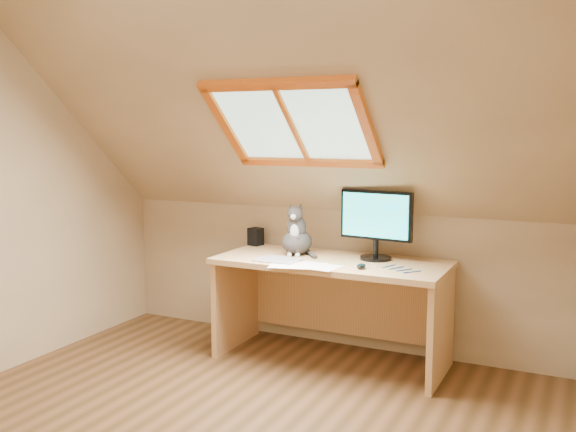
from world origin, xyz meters
The scene contains 9 objects.
room_shell centered at (0.00, -0.09, 1.43)m, with size 3.52×3.52×2.41m.
desk centered at (0.13, 1.45, 0.49)m, with size 1.57×0.68×0.71m.
monitor centered at (0.40, 1.51, 0.98)m, with size 0.51×0.21×0.47m.
cat centered at (-0.16, 1.44, 0.85)m, with size 0.24×0.28×0.38m.
desk_speaker centered at (-0.59, 1.63, 0.78)m, with size 0.09×0.09×0.13m, color black.
graphics_tablet centered at (-0.18, 1.19, 0.72)m, with size 0.29×0.21×0.01m, color #B2B2B7.
mouse centered at (0.40, 1.20, 0.73)m, with size 0.06×0.10×0.03m, color black.
papers centered at (0.03, 1.12, 0.72)m, with size 0.35×0.30×0.01m.
cables centered at (0.54, 1.26, 0.72)m, with size 0.51×0.26×0.01m.
Camera 1 is at (1.72, -2.58, 1.59)m, focal length 40.00 mm.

